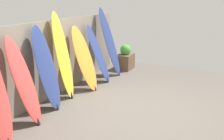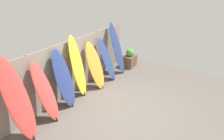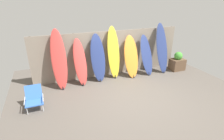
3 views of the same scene
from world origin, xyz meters
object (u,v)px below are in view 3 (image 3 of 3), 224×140
Objects in this scene: surfboard_navy_5 at (147,55)px; surfboard_navy_6 at (162,48)px; beach_chair at (34,98)px; planter_box at (177,62)px; surfboard_yellow_3 at (114,53)px; surfboard_orange_4 at (131,57)px; surfboard_red_0 at (59,60)px; surfboard_navy_2 at (98,58)px; surfboard_red_1 at (80,62)px.

surfboard_navy_6 is at bearing 0.22° from surfboard_navy_5.
planter_box is at bearing 30.26° from beach_chair.
surfboard_yellow_3 is 2.98m from planter_box.
surfboard_yellow_3 is 0.74m from surfboard_orange_4.
surfboard_orange_4 is at bearing -0.63° from surfboard_red_0.
surfboard_orange_4 reaches higher than beach_chair.
surfboard_red_0 reaches higher than surfboard_yellow_3.
surfboard_navy_2 is 2.59m from beach_chair.
surfboard_orange_4 is 2.25m from planter_box.
surfboard_red_1 is 2.74m from surfboard_navy_5.
surfboard_red_0 is at bearing 179.37° from surfboard_orange_4.
surfboard_yellow_3 is at bearing 43.83° from beach_chair.
planter_box is (5.83, 0.78, 0.02)m from beach_chair.
surfboard_red_0 is 1.26× the size of surfboard_orange_4.
surfboard_red_0 is 1.41m from surfboard_navy_2.
surfboard_yellow_3 is 2.14m from surfboard_navy_6.
surfboard_yellow_3 is at bearing 3.00° from surfboard_red_0.
surfboard_red_1 is 2.62× the size of beach_chair.
surfboard_red_0 is 4.19m from surfboard_navy_6.
surfboard_navy_2 reaches higher than surfboard_red_1.
beach_chair is at bearing -169.01° from surfboard_navy_6.
beach_chair is (-1.61, -1.06, -0.50)m from surfboard_red_1.
surfboard_navy_6 reaches higher than surfboard_navy_5.
surfboard_navy_6 is (1.43, -0.02, 0.20)m from surfboard_orange_4.
planter_box is (0.76, -0.21, -0.66)m from surfboard_navy_6.
beach_chair is (-2.29, -1.09, -0.56)m from surfboard_navy_2.
surfboard_yellow_3 reaches higher than surfboard_red_1.
surfboard_navy_2 is 2.06m from surfboard_navy_5.
planter_box is at bearing -15.26° from surfboard_navy_6.
surfboard_red_0 is at bearing 71.98° from beach_chair.
surfboard_yellow_3 is at bearing 175.86° from surfboard_navy_6.
surfboard_yellow_3 is at bearing 172.88° from planter_box.
surfboard_orange_4 is at bearing -3.57° from surfboard_navy_2.
surfboard_yellow_3 is at bearing 173.59° from surfboard_navy_5.
surfboard_navy_2 reaches higher than surfboard_navy_5.
surfboard_navy_5 is at bearing -6.41° from surfboard_yellow_3.
surfboard_red_1 is 3.47m from surfboard_navy_6.
surfboard_red_1 is at bearing 178.48° from surfboard_orange_4.
planter_box is at bearing -7.79° from surfboard_navy_5.
surfboard_red_0 is at bearing -177.80° from surfboard_navy_2.
surfboard_navy_2 is 0.66m from surfboard_yellow_3.
surfboard_navy_6 reaches higher than surfboard_orange_4.
surfboard_orange_4 is (1.35, -0.08, -0.08)m from surfboard_navy_2.
beach_chair is at bearing -164.62° from surfboard_orange_4.
surfboard_navy_6 is 2.47× the size of planter_box.
surfboard_red_1 is 1.35m from surfboard_yellow_3.
surfboard_red_0 is at bearing -177.00° from surfboard_yellow_3.
surfboard_navy_5 is (3.45, -0.05, -0.23)m from surfboard_red_0.
surfboard_navy_2 is 0.89× the size of surfboard_yellow_3.
planter_box is (2.19, -0.22, -0.46)m from surfboard_orange_4.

